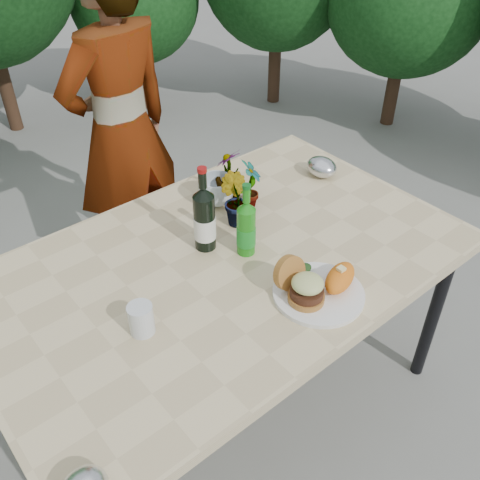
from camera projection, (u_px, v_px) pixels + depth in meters
ground at (228, 397)px, 2.22m from camera, size 80.00×80.00×0.00m
patio_table at (225, 273)px, 1.80m from camera, size 1.60×1.00×0.75m
dinner_plate at (318, 294)px, 1.62m from camera, size 0.28×0.28×0.01m
burger_stack at (302, 285)px, 1.57m from camera, size 0.11×0.16×0.11m
sweet_potato at (340, 278)px, 1.62m from camera, size 0.17×0.12×0.06m
grilled_veg at (301, 271)px, 1.68m from camera, size 0.08×0.05×0.03m
wine_bottle at (204, 219)px, 1.75m from camera, size 0.07×0.07×0.31m
sparkling_water at (246, 229)px, 1.74m from camera, size 0.06×0.06×0.26m
plastic_cup at (141, 319)px, 1.49m from camera, size 0.07×0.07×0.09m
seedling_left at (251, 184)px, 1.94m from camera, size 0.12×0.12×0.20m
seedling_mid at (234, 200)px, 1.87m from camera, size 0.10×0.12×0.19m
seedling_right at (230, 174)px, 2.00m from camera, size 0.14×0.14×0.20m
blue_bowl at (216, 191)px, 1.99m from camera, size 0.17×0.17×0.11m
foil_packet_right at (322, 167)px, 2.16m from camera, size 0.11×0.13×0.08m
person at (122, 133)px, 2.39m from camera, size 0.63×0.47×1.58m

